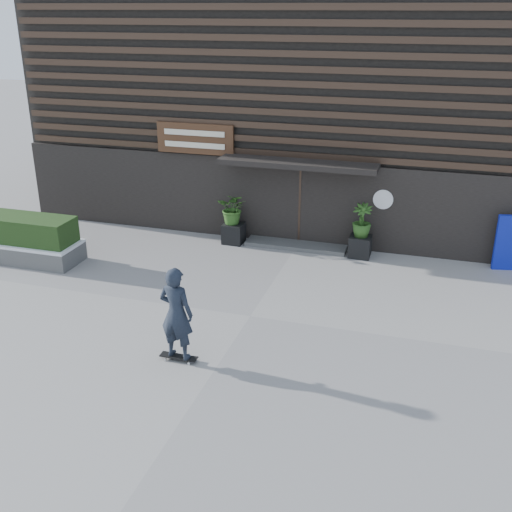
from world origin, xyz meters
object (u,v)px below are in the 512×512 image
(planter_pot_left, at_px, (234,233))
(planter_pot_right, at_px, (360,246))
(raised_bed, at_px, (21,250))
(skateboarder, at_px, (176,314))

(planter_pot_left, distance_m, planter_pot_right, 3.80)
(raised_bed, bearing_deg, skateboarder, -29.72)
(planter_pot_right, height_order, skateboarder, skateboarder)
(skateboarder, bearing_deg, raised_bed, 150.28)
(raised_bed, bearing_deg, planter_pot_left, 29.08)
(planter_pot_right, relative_size, skateboarder, 0.29)
(planter_pot_right, relative_size, raised_bed, 0.17)
(raised_bed, height_order, skateboarder, skateboarder)
(raised_bed, distance_m, skateboarder, 7.43)
(planter_pot_left, xyz_separation_m, raised_bed, (-5.33, -2.97, -0.05))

